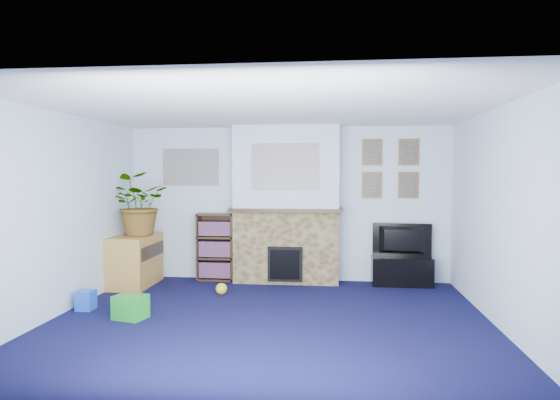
# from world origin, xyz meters

# --- Properties ---
(floor) EXTENTS (5.00, 4.50, 0.01)m
(floor) POSITION_xyz_m (0.00, 0.00, 0.00)
(floor) COLOR #0D0E33
(floor) RESTS_ON ground
(ceiling) EXTENTS (5.00, 4.50, 0.01)m
(ceiling) POSITION_xyz_m (0.00, 0.00, 2.40)
(ceiling) COLOR white
(ceiling) RESTS_ON wall_back
(wall_back) EXTENTS (5.00, 0.04, 2.40)m
(wall_back) POSITION_xyz_m (0.00, 2.25, 1.20)
(wall_back) COLOR silver
(wall_back) RESTS_ON ground
(wall_front) EXTENTS (5.00, 0.04, 2.40)m
(wall_front) POSITION_xyz_m (0.00, -2.25, 1.20)
(wall_front) COLOR silver
(wall_front) RESTS_ON ground
(wall_left) EXTENTS (0.04, 4.50, 2.40)m
(wall_left) POSITION_xyz_m (-2.50, 0.00, 1.20)
(wall_left) COLOR silver
(wall_left) RESTS_ON ground
(wall_right) EXTENTS (0.04, 4.50, 2.40)m
(wall_right) POSITION_xyz_m (2.50, 0.00, 1.20)
(wall_right) COLOR silver
(wall_right) RESTS_ON ground
(chimney_breast) EXTENTS (1.72, 0.50, 2.40)m
(chimney_breast) POSITION_xyz_m (0.00, 2.05, 1.18)
(chimney_breast) COLOR brown
(chimney_breast) RESTS_ON ground
(collage_main) EXTENTS (1.00, 0.03, 0.68)m
(collage_main) POSITION_xyz_m (0.00, 1.84, 1.78)
(collage_main) COLOR gray
(collage_main) RESTS_ON chimney_breast
(collage_left) EXTENTS (0.90, 0.03, 0.58)m
(collage_left) POSITION_xyz_m (-1.55, 2.23, 1.78)
(collage_left) COLOR gray
(collage_left) RESTS_ON wall_back
(portrait_tl) EXTENTS (0.30, 0.03, 0.40)m
(portrait_tl) POSITION_xyz_m (1.30, 2.23, 2.00)
(portrait_tl) COLOR brown
(portrait_tl) RESTS_ON wall_back
(portrait_tr) EXTENTS (0.30, 0.03, 0.40)m
(portrait_tr) POSITION_xyz_m (1.85, 2.23, 2.00)
(portrait_tr) COLOR brown
(portrait_tr) RESTS_ON wall_back
(portrait_bl) EXTENTS (0.30, 0.03, 0.40)m
(portrait_bl) POSITION_xyz_m (1.30, 2.23, 1.50)
(portrait_bl) COLOR brown
(portrait_bl) RESTS_ON wall_back
(portrait_br) EXTENTS (0.30, 0.03, 0.40)m
(portrait_br) POSITION_xyz_m (1.85, 2.23, 1.50)
(portrait_br) COLOR brown
(portrait_br) RESTS_ON wall_back
(tv_stand) EXTENTS (0.89, 0.37, 0.42)m
(tv_stand) POSITION_xyz_m (1.74, 2.03, 0.23)
(tv_stand) COLOR black
(tv_stand) RESTS_ON ground
(television) EXTENTS (0.88, 0.21, 0.50)m
(television) POSITION_xyz_m (1.74, 2.05, 0.67)
(television) COLOR black
(television) RESTS_ON tv_stand
(bookshelf) EXTENTS (0.58, 0.28, 1.05)m
(bookshelf) POSITION_xyz_m (-1.12, 2.11, 0.50)
(bookshelf) COLOR #302011
(bookshelf) RESTS_ON ground
(sideboard) EXTENTS (0.54, 0.97, 0.75)m
(sideboard) POSITION_xyz_m (-2.24, 1.60, 0.35)
(sideboard) COLOR #B6843A
(sideboard) RESTS_ON ground
(potted_plant) EXTENTS (0.94, 0.84, 0.94)m
(potted_plant) POSITION_xyz_m (-2.19, 1.55, 1.23)
(potted_plant) COLOR #26661E
(potted_plant) RESTS_ON sideboard
(mantel_clock) EXTENTS (0.09, 0.05, 0.12)m
(mantel_clock) POSITION_xyz_m (-0.04, 2.00, 1.22)
(mantel_clock) COLOR gold
(mantel_clock) RESTS_ON chimney_breast
(mantel_candle) EXTENTS (0.05, 0.05, 0.16)m
(mantel_candle) POSITION_xyz_m (0.35, 2.00, 1.23)
(mantel_candle) COLOR #B2BFC6
(mantel_candle) RESTS_ON chimney_breast
(mantel_teddy) EXTENTS (0.13, 0.13, 0.13)m
(mantel_teddy) POSITION_xyz_m (-0.61, 2.00, 1.22)
(mantel_teddy) COLOR gray
(mantel_teddy) RESTS_ON chimney_breast
(mantel_can) EXTENTS (0.06, 0.06, 0.12)m
(mantel_can) POSITION_xyz_m (0.70, 2.00, 1.21)
(mantel_can) COLOR blue
(mantel_can) RESTS_ON chimney_breast
(green_crate) EXTENTS (0.40, 0.35, 0.27)m
(green_crate) POSITION_xyz_m (-1.60, -0.08, 0.14)
(green_crate) COLOR #198C26
(green_crate) RESTS_ON ground
(toy_ball) EXTENTS (0.16, 0.16, 0.16)m
(toy_ball) POSITION_xyz_m (-0.82, 1.17, 0.09)
(toy_ball) COLOR yellow
(toy_ball) RESTS_ON ground
(toy_block) EXTENTS (0.20, 0.20, 0.24)m
(toy_block) POSITION_xyz_m (-2.30, 0.22, 0.11)
(toy_block) COLOR blue
(toy_block) RESTS_ON ground
(toy_tube) EXTENTS (0.35, 0.15, 0.20)m
(toy_tube) POSITION_xyz_m (-2.30, 1.20, 0.07)
(toy_tube) COLOR #198C26
(toy_tube) RESTS_ON ground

